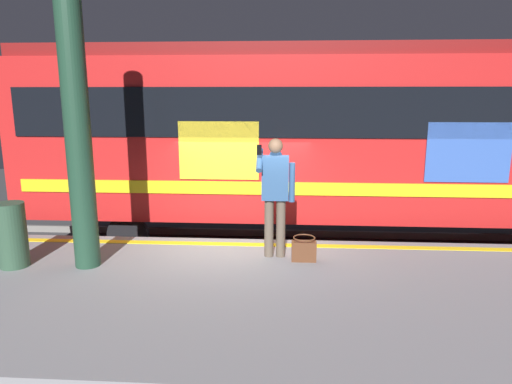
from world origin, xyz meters
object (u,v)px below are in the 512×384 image
handbag (304,250)px  trash_bin (12,235)px  passenger (275,188)px  station_column (77,125)px  train_carriage (333,131)px

handbag → trash_bin: size_ratio=0.39×
passenger → station_column: bearing=11.9°
station_column → passenger: bearing=-168.1°
passenger → train_carriage: bearing=-110.3°
passenger → station_column: size_ratio=0.45×
passenger → trash_bin: bearing=10.1°
handbag → trash_bin: trash_bin is taller
train_carriage → handbag: (0.72, 3.30, -1.53)m
handbag → station_column: bearing=7.0°
train_carriage → handbag: 3.71m
train_carriage → passenger: bearing=69.7°
station_column → handbag: bearing=-173.0°
station_column → trash_bin: size_ratio=4.31×
train_carriage → handbag: train_carriage is taller
train_carriage → station_column: bearing=43.6°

